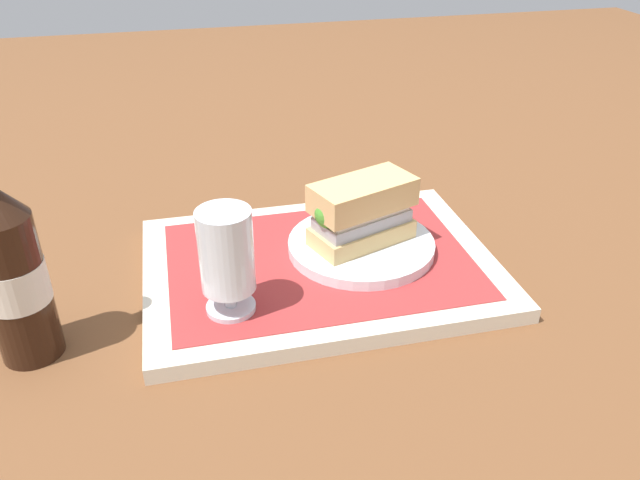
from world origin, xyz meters
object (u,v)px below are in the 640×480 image
beer_bottle (11,271)px  sandwich (360,212)px  beer_glass (227,259)px  plate (361,245)px

beer_bottle → sandwich: bearing=-167.5°
sandwich → beer_glass: size_ratio=1.15×
sandwich → beer_bottle: 0.40m
plate → beer_bottle: (0.39, 0.09, 0.08)m
sandwich → beer_glass: beer_glass is taller
sandwich → beer_bottle: beer_bottle is taller
beer_glass → beer_bottle: (0.21, -0.00, 0.02)m
plate → sandwich: 0.05m
plate → beer_glass: (0.18, 0.09, 0.06)m
plate → beer_bottle: bearing=12.6°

